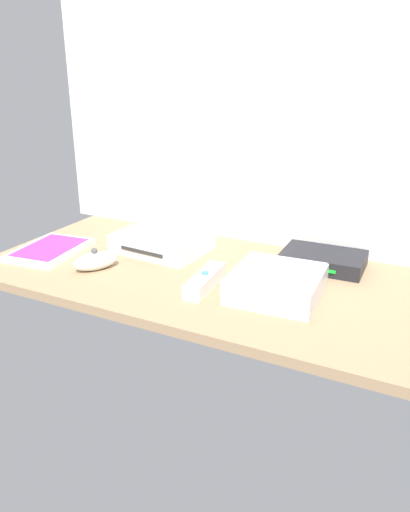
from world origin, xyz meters
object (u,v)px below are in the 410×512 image
at_px(remote_wand, 205,281).
at_px(remote_nunchuk, 95,261).
at_px(game_console, 162,242).
at_px(mini_computer, 276,283).
at_px(game_case, 50,250).
at_px(network_router, 323,260).

relative_size(remote_wand, remote_nunchuk, 1.39).
height_order(game_console, remote_nunchuk, remote_nunchuk).
bearing_deg(remote_wand, mini_computer, 6.55).
distance_m(game_console, mini_computer, 0.35).
height_order(remote_wand, remote_nunchuk, remote_nunchuk).
xyz_separation_m(game_case, remote_wand, (0.42, -0.01, 0.01)).
bearing_deg(network_router, game_console, -171.05).
relative_size(network_router, remote_nunchuk, 1.71).
bearing_deg(remote_wand, network_router, 44.94).
height_order(mini_computer, game_case, mini_computer).
relative_size(game_console, remote_wand, 1.47).
bearing_deg(network_router, mini_computer, -104.98).
relative_size(mini_computer, network_router, 0.98).
bearing_deg(remote_nunchuk, network_router, 60.94).
xyz_separation_m(mini_computer, game_case, (-0.57, -0.02, -0.02)).
height_order(network_router, remote_wand, same).
height_order(game_case, remote_nunchuk, remote_nunchuk).
bearing_deg(game_case, remote_nunchuk, -18.14).
bearing_deg(network_router, remote_nunchuk, -153.27).
bearing_deg(game_case, game_console, 24.19).
relative_size(mini_computer, game_case, 0.88).
bearing_deg(game_case, mini_computer, -4.42).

